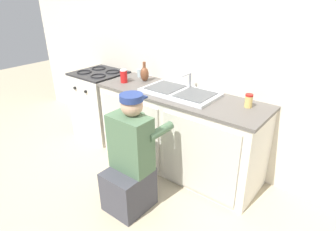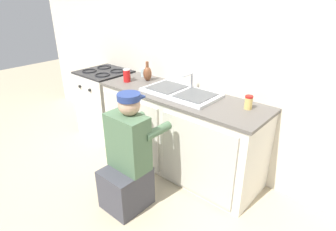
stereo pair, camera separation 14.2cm
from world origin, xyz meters
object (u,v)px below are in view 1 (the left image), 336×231
(plumber_person, at_px, (130,163))
(vase_decorative, at_px, (145,74))
(spice_bottle_pepper, at_px, (126,76))
(condiment_jar, at_px, (249,101))
(soda_cup_red, at_px, (124,76))
(stove_range, at_px, (102,104))
(sink_double_basin, at_px, (180,92))
(water_glass, at_px, (140,73))

(plumber_person, bearing_deg, vase_decorative, 124.41)
(spice_bottle_pepper, height_order, condiment_jar, condiment_jar)
(soda_cup_red, bearing_deg, stove_range, 171.49)
(stove_range, bearing_deg, soda_cup_red, -8.51)
(stove_range, bearing_deg, sink_double_basin, 0.10)
(soda_cup_red, bearing_deg, spice_bottle_pepper, 124.96)
(stove_range, xyz_separation_m, soda_cup_red, (0.56, -0.08, 0.52))
(water_glass, distance_m, vase_decorative, 0.19)
(plumber_person, bearing_deg, sink_double_basin, 92.18)
(plumber_person, xyz_separation_m, spice_bottle_pepper, (-0.83, 0.79, 0.48))
(sink_double_basin, relative_size, stove_range, 0.88)
(plumber_person, relative_size, vase_decorative, 4.80)
(soda_cup_red, bearing_deg, plumber_person, -42.68)
(water_glass, distance_m, condiment_jar, 1.46)
(spice_bottle_pepper, distance_m, water_glass, 0.20)
(vase_decorative, bearing_deg, plumber_person, -55.59)
(stove_range, relative_size, vase_decorative, 3.95)
(sink_double_basin, distance_m, spice_bottle_pepper, 0.80)
(plumber_person, distance_m, spice_bottle_pepper, 1.24)
(stove_range, height_order, soda_cup_red, soda_cup_red)
(stove_range, relative_size, water_glass, 9.08)
(soda_cup_red, bearing_deg, sink_double_basin, 6.67)
(plumber_person, height_order, condiment_jar, plumber_person)
(sink_double_basin, bearing_deg, soda_cup_red, -173.33)
(vase_decorative, bearing_deg, water_glass, 151.62)
(stove_range, xyz_separation_m, plumber_person, (1.33, -0.79, 0.01))
(stove_range, relative_size, plumber_person, 0.82)
(plumber_person, bearing_deg, spice_bottle_pepper, 136.24)
(water_glass, height_order, vase_decorative, vase_decorative)
(spice_bottle_pepper, distance_m, condiment_jar, 1.51)
(water_glass, bearing_deg, sink_double_basin, -14.23)
(water_glass, bearing_deg, soda_cup_red, -88.67)
(sink_double_basin, height_order, condiment_jar, sink_double_basin)
(soda_cup_red, relative_size, spice_bottle_pepper, 1.45)
(spice_bottle_pepper, xyz_separation_m, vase_decorative, (0.21, 0.11, 0.04))
(sink_double_basin, xyz_separation_m, condiment_jar, (0.71, 0.09, 0.05))
(sink_double_basin, bearing_deg, spice_bottle_pepper, -179.75)
(vase_decorative, bearing_deg, soda_cup_red, -129.23)
(spice_bottle_pepper, bearing_deg, water_glass, 75.03)
(spice_bottle_pepper, distance_m, vase_decorative, 0.24)
(plumber_person, xyz_separation_m, vase_decorative, (-0.62, 0.90, 0.52))
(sink_double_basin, height_order, soda_cup_red, sink_double_basin)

